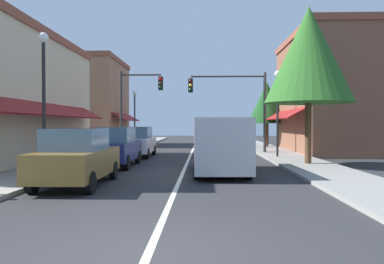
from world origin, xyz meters
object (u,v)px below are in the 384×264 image
at_px(street_lamp_left_far, 135,109).
at_px(tree_right_far, 267,103).
at_px(traffic_signal_mast_arm, 237,98).
at_px(street_lamp_left_near, 44,81).
at_px(street_lamp_right_mid, 278,100).
at_px(parked_car_third_left, 137,142).
at_px(van_in_lane, 219,144).
at_px(tree_right_near, 309,55).
at_px(parked_car_nearest_left, 77,157).
at_px(parked_car_second_left, 115,147).
at_px(traffic_signal_left_corner, 135,99).

height_order(street_lamp_left_far, tree_right_far, tree_right_far).
bearing_deg(traffic_signal_mast_arm, tree_right_far, 63.51).
bearing_deg(street_lamp_left_near, tree_right_far, 57.63).
bearing_deg(street_lamp_right_mid, parked_car_third_left, 174.13).
xyz_separation_m(parked_car_third_left, van_in_lane, (4.48, -7.03, 0.27)).
relative_size(parked_car_third_left, tree_right_near, 0.56).
height_order(van_in_lane, street_lamp_left_far, street_lamp_left_far).
height_order(parked_car_third_left, tree_right_near, tree_right_near).
height_order(parked_car_nearest_left, street_lamp_left_far, street_lamp_left_far).
relative_size(traffic_signal_mast_arm, street_lamp_left_far, 1.13).
bearing_deg(parked_car_second_left, tree_right_far, 55.78).
bearing_deg(street_lamp_left_far, tree_right_far, -0.23).
distance_m(street_lamp_left_near, tree_right_far, 20.14).
height_order(parked_car_nearest_left, tree_right_far, tree_right_far).
height_order(traffic_signal_left_corner, street_lamp_left_near, traffic_signal_left_corner).
xyz_separation_m(traffic_signal_left_corner, tree_right_near, (9.42, -7.86, 1.42)).
distance_m(parked_car_second_left, street_lamp_left_far, 13.84).
bearing_deg(parked_car_second_left, van_in_lane, -25.35).
xyz_separation_m(parked_car_second_left, tree_right_far, (9.10, 13.51, 2.78)).
bearing_deg(street_lamp_left_near, parked_car_second_left, 64.36).
bearing_deg(parked_car_third_left, street_lamp_right_mid, -5.81).
relative_size(parked_car_third_left, tree_right_far, 0.77).
xyz_separation_m(street_lamp_left_far, tree_right_near, (10.42, -13.03, 1.89)).
distance_m(parked_car_second_left, traffic_signal_left_corner, 8.85).
bearing_deg(parked_car_third_left, parked_car_second_left, -91.21).
xyz_separation_m(street_lamp_left_near, tree_right_near, (10.43, 4.02, 1.62)).
bearing_deg(parked_car_third_left, tree_right_far, 43.88).
bearing_deg(parked_car_third_left, street_lamp_left_near, -101.99).
distance_m(traffic_signal_left_corner, tree_right_far, 11.03).
relative_size(parked_car_second_left, street_lamp_right_mid, 0.84).
bearing_deg(tree_right_near, traffic_signal_left_corner, 140.15).
bearing_deg(parked_car_second_left, tree_right_near, 3.15).
relative_size(street_lamp_left_far, tree_right_far, 0.88).
bearing_deg(street_lamp_left_far, street_lamp_right_mid, -44.27).
distance_m(traffic_signal_left_corner, street_lamp_left_far, 5.29).
bearing_deg(traffic_signal_mast_arm, tree_right_near, -69.89).
height_order(parked_car_nearest_left, street_lamp_left_near, street_lamp_left_near).
bearing_deg(street_lamp_right_mid, street_lamp_left_far, 135.73).
height_order(van_in_lane, tree_right_near, tree_right_near).
height_order(street_lamp_left_near, street_lamp_right_mid, street_lamp_left_near).
distance_m(traffic_signal_mast_arm, tree_right_far, 6.60).
bearing_deg(van_in_lane, parked_car_second_left, 153.32).
relative_size(street_lamp_right_mid, tree_right_near, 0.67).
bearing_deg(parked_car_nearest_left, tree_right_near, 32.69).
xyz_separation_m(parked_car_third_left, street_lamp_left_near, (-1.79, -8.38, 2.55)).
height_order(traffic_signal_left_corner, street_lamp_left_far, traffic_signal_left_corner).
relative_size(traffic_signal_left_corner, tree_right_near, 0.76).
bearing_deg(tree_right_far, van_in_lane, -106.07).
distance_m(parked_car_third_left, street_lamp_left_far, 9.15).
relative_size(traffic_signal_left_corner, tree_right_far, 1.03).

